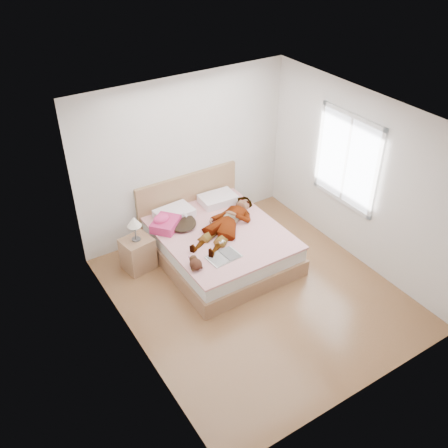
# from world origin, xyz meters

# --- Properties ---
(ground) EXTENTS (4.00, 4.00, 0.00)m
(ground) POSITION_xyz_m (0.00, 0.00, 0.00)
(ground) COLOR #523519
(ground) RESTS_ON ground
(woman) EXTENTS (1.69, 1.36, 0.22)m
(woman) POSITION_xyz_m (0.14, 1.00, 0.62)
(woman) COLOR silver
(woman) RESTS_ON bed
(hair) EXTENTS (0.50, 0.61, 0.09)m
(hair) POSITION_xyz_m (-0.43, 1.45, 0.55)
(hair) COLOR black
(hair) RESTS_ON bed
(phone) EXTENTS (0.08, 0.10, 0.05)m
(phone) POSITION_xyz_m (-0.36, 1.40, 0.68)
(phone) COLOR silver
(phone) RESTS_ON bed
(room_shell) EXTENTS (4.00, 4.00, 4.00)m
(room_shell) POSITION_xyz_m (1.77, 0.30, 1.50)
(room_shell) COLOR white
(room_shell) RESTS_ON ground
(bed) EXTENTS (1.80, 2.08, 1.00)m
(bed) POSITION_xyz_m (0.00, 1.04, 0.28)
(bed) COLOR olive
(bed) RESTS_ON ground
(towel) EXTENTS (0.56, 0.55, 0.23)m
(towel) POSITION_xyz_m (-0.66, 1.47, 0.60)
(towel) COLOR #D03873
(towel) RESTS_ON bed
(magazine) EXTENTS (0.48, 0.33, 0.03)m
(magazine) POSITION_xyz_m (-0.30, 0.39, 0.52)
(magazine) COLOR white
(magazine) RESTS_ON bed
(coffee_mug) EXTENTS (0.12, 0.09, 0.09)m
(coffee_mug) POSITION_xyz_m (-0.18, 0.64, 0.55)
(coffee_mug) COLOR white
(coffee_mug) RESTS_ON bed
(plush_toy) EXTENTS (0.20, 0.28, 0.15)m
(plush_toy) POSITION_xyz_m (-0.74, 0.40, 0.59)
(plush_toy) COLOR black
(plush_toy) RESTS_ON bed
(nightstand) EXTENTS (0.48, 0.45, 0.92)m
(nightstand) POSITION_xyz_m (-1.16, 1.42, 0.30)
(nightstand) COLOR brown
(nightstand) RESTS_ON ground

